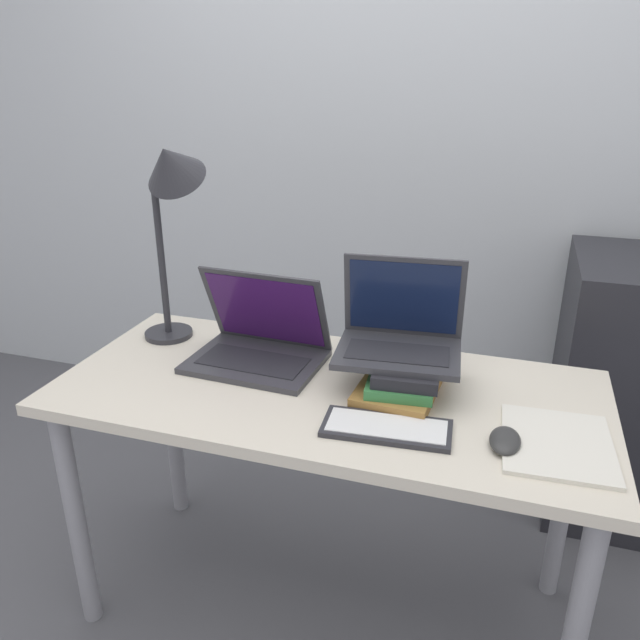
% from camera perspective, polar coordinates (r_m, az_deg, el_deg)
% --- Properties ---
extents(wall_back, '(8.00, 0.05, 2.70)m').
position_cam_1_polar(wall_back, '(2.48, 8.85, 19.36)').
color(wall_back, silver).
rests_on(wall_back, ground_plane).
extents(desk, '(1.37, 0.62, 0.72)m').
position_cam_1_polar(desk, '(1.62, 0.65, -8.98)').
color(desk, beige).
rests_on(desk, ground_plane).
extents(laptop_left, '(0.36, 0.27, 0.25)m').
position_cam_1_polar(laptop_left, '(1.70, -5.59, -2.19)').
color(laptop_left, '#333338').
rests_on(laptop_left, desk).
extents(book_stack, '(0.20, 0.28, 0.08)m').
position_cam_1_polar(book_stack, '(1.55, 7.63, -5.13)').
color(book_stack, olive).
rests_on(book_stack, desk).
extents(laptop_on_books, '(0.32, 0.25, 0.23)m').
position_cam_1_polar(laptop_on_books, '(1.56, 7.31, -1.29)').
color(laptop_on_books, '#333338').
rests_on(laptop_on_books, book_stack).
extents(wireless_keyboard, '(0.29, 0.14, 0.01)m').
position_cam_1_polar(wireless_keyboard, '(1.41, 6.11, -9.79)').
color(wireless_keyboard, '#28282D').
rests_on(wireless_keyboard, desk).
extents(mouse, '(0.07, 0.11, 0.03)m').
position_cam_1_polar(mouse, '(1.40, 16.56, -10.52)').
color(mouse, '#2D2D2D').
rests_on(mouse, desk).
extents(notepad, '(0.24, 0.28, 0.01)m').
position_cam_1_polar(notepad, '(1.44, 20.86, -10.51)').
color(notepad, silver).
rests_on(notepad, desk).
extents(desk_lamp, '(0.23, 0.20, 0.60)m').
position_cam_1_polar(desk_lamp, '(1.73, -13.60, 11.63)').
color(desk_lamp, '#28282D').
rests_on(desk_lamp, desk).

